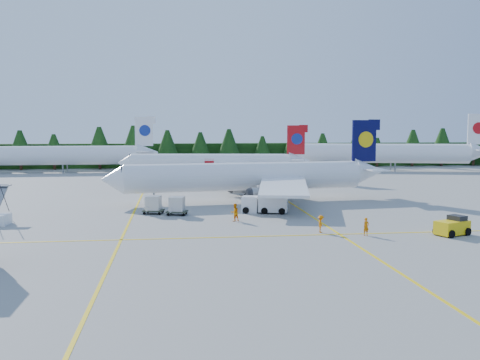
{
  "coord_description": "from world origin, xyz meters",
  "views": [
    {
      "loc": [
        -9.28,
        -53.52,
        9.89
      ],
      "look_at": [
        -1.19,
        11.4,
        3.5
      ],
      "focal_mm": 40.0,
      "sensor_mm": 36.0,
      "label": 1
    }
  ],
  "objects": [
    {
      "name": "service_truck",
      "position": [
        1.26,
        7.39,
        1.26
      ],
      "size": [
        5.61,
        3.38,
        2.55
      ],
      "rotation": [
        0.0,
        0.0,
        -0.3
      ],
      "color": "white",
      "rests_on": "ground"
    },
    {
      "name": "baggage_tug",
      "position": [
        16.29,
        -7.58,
        0.83
      ],
      "size": [
        3.56,
        2.78,
        1.69
      ],
      "rotation": [
        0.0,
        0.0,
        0.4
      ],
      "color": "yellow",
      "rests_on": "ground"
    },
    {
      "name": "crew_c",
      "position": [
        4.51,
        -4.91,
        0.83
      ],
      "size": [
        0.68,
        0.81,
        1.66
      ],
      "primitive_type": "imported",
      "rotation": [
        0.0,
        0.0,
        1.2
      ],
      "color": "orange",
      "rests_on": "ground"
    },
    {
      "name": "crew_b",
      "position": [
        -2.9,
        2.24,
        0.95
      ],
      "size": [
        1.14,
        1.04,
        1.9
      ],
      "primitive_type": "imported",
      "rotation": [
        0.0,
        0.0,
        3.57
      ],
      "color": "orange",
      "rests_on": "ground"
    },
    {
      "name": "taxi_stripe_b",
      "position": [
        6.0,
        20.0,
        0.01
      ],
      "size": [
        0.25,
        120.0,
        0.01
      ],
      "primitive_type": "cube",
      "color": "yellow",
      "rests_on": "ground"
    },
    {
      "name": "crew_a",
      "position": [
        8.26,
        -6.8,
        0.83
      ],
      "size": [
        0.7,
        0.57,
        1.66
      ],
      "primitive_type": "imported",
      "rotation": [
        0.0,
        0.0,
        0.33
      ],
      "color": "#D56804",
      "rests_on": "ground"
    },
    {
      "name": "airliner_far_left",
      "position": [
        -36.6,
        68.87,
        3.88
      ],
      "size": [
        42.53,
        4.99,
        12.37
      ],
      "rotation": [
        0.0,
        0.0,
        0.02
      ],
      "color": "white",
      "rests_on": "ground"
    },
    {
      "name": "airliner_red",
      "position": [
        -2.98,
        48.47,
        3.12
      ],
      "size": [
        35.58,
        29.08,
        10.38
      ],
      "rotation": [
        0.0,
        0.0,
        -0.14
      ],
      "color": "white",
      "rests_on": "ground"
    },
    {
      "name": "treeline_hedge",
      "position": [
        0.0,
        82.0,
        3.0
      ],
      "size": [
        220.0,
        4.0,
        6.0
      ],
      "primitive_type": "cube",
      "color": "black",
      "rests_on": "ground"
    },
    {
      "name": "ground",
      "position": [
        0.0,
        0.0,
        0.0
      ],
      "size": [
        320.0,
        320.0,
        0.0
      ],
      "primitive_type": "plane",
      "color": "gray",
      "rests_on": "ground"
    },
    {
      "name": "taxi_stripe_cross",
      "position": [
        0.0,
        -6.0,
        0.01
      ],
      "size": [
        80.0,
        0.25,
        0.01
      ],
      "primitive_type": "cube",
      "color": "yellow",
      "rests_on": "ground"
    },
    {
      "name": "airliner_navy",
      "position": [
        -0.43,
        17.17,
        3.3
      ],
      "size": [
        37.74,
        30.9,
        10.99
      ],
      "rotation": [
        0.0,
        0.0,
        0.12
      ],
      "color": "white",
      "rests_on": "ground"
    },
    {
      "name": "uld_pair",
      "position": [
        -10.31,
        7.6,
        1.18
      ],
      "size": [
        5.31,
        3.41,
        1.75
      ],
      "rotation": [
        0.0,
        0.0,
        -0.23
      ],
      "color": "#373C2C",
      "rests_on": "ground"
    },
    {
      "name": "airliner_far_right",
      "position": [
        37.74,
        65.36,
        4.1
      ],
      "size": [
        44.28,
        14.0,
        13.09
      ],
      "rotation": [
        0.0,
        0.0,
        -0.24
      ],
      "color": "white",
      "rests_on": "ground"
    },
    {
      "name": "taxi_stripe_a",
      "position": [
        -14.0,
        20.0,
        0.01
      ],
      "size": [
        0.25,
        120.0,
        0.01
      ],
      "primitive_type": "cube",
      "color": "yellow",
      "rests_on": "ground"
    }
  ]
}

